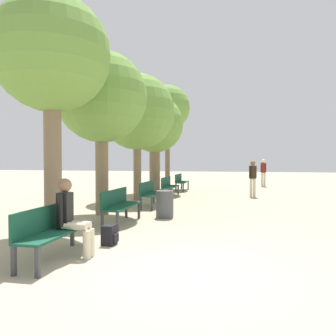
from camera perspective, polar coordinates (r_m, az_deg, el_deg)
The scene contains 16 objects.
ground_plane at distance 5.07m, azimuth 2.32°, elevation -17.38°, with size 80.00×80.00×0.00m, color tan.
bench_row_0 at distance 5.79m, azimuth -19.46°, elevation -9.75°, with size 0.46×1.75×0.87m.
bench_row_1 at distance 8.52m, azimuth -8.54°, elevation -6.09°, with size 0.46×1.75×0.87m.
bench_row_2 at distance 11.42m, azimuth -3.09°, elevation -4.15°, with size 0.46×1.75×0.87m.
bench_row_3 at distance 14.39m, azimuth 0.12°, elevation -2.99°, with size 0.46×1.75×0.87m.
bench_row_4 at distance 17.39m, azimuth 2.22°, elevation -2.22°, with size 0.46×1.75×0.87m.
tree_row_0 at distance 7.93m, azimuth -19.58°, elevation 17.82°, with size 2.54×2.54×5.22m.
tree_row_1 at distance 10.12m, azimuth -11.50°, elevation 11.80°, with size 2.71×2.71×4.86m.
tree_row_2 at distance 13.38m, azimuth -5.38°, elevation 9.60°, with size 3.04×3.04×5.08m.
tree_row_3 at distance 16.04m, azimuth -2.34°, elevation 7.42°, with size 2.78×2.78×4.76m.
tree_row_4 at distance 19.03m, azimuth -0.10°, elevation 10.30°, with size 2.57×2.57×5.90m.
person_seated at distance 5.81m, azimuth -16.47°, elevation -7.85°, with size 0.61×0.35×1.32m.
backpack at distance 6.53m, azimuth -10.12°, elevation -11.39°, with size 0.27×0.31×0.38m.
pedestrian_near at distance 20.70m, azimuth 16.28°, elevation -0.48°, with size 0.34×0.23×1.67m.
pedestrian_mid at distance 14.77m, azimuth 14.55°, elevation -1.38°, with size 0.32×0.28×1.60m.
trash_bin at distance 9.30m, azimuth -0.58°, elevation -6.31°, with size 0.49×0.49×0.76m.
Camera 1 is at (0.82, -4.73, 1.64)m, focal length 35.00 mm.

